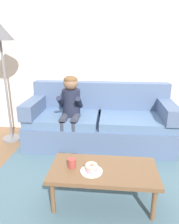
% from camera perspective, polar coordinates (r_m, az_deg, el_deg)
% --- Properties ---
extents(ground, '(10.00, 10.00, 0.00)m').
position_cam_1_polar(ground, '(2.79, 2.19, -15.83)').
color(ground, brown).
extents(wall_back, '(8.00, 0.10, 2.80)m').
position_cam_1_polar(wall_back, '(3.72, 3.86, 15.65)').
color(wall_back, silver).
rests_on(wall_back, ground).
extents(area_rug, '(2.51, 1.93, 0.01)m').
position_cam_1_polar(area_rug, '(2.59, 1.83, -18.80)').
color(area_rug, '#476675').
rests_on(area_rug, ground).
extents(couch, '(2.20, 0.90, 0.94)m').
position_cam_1_polar(couch, '(3.39, 2.55, -2.95)').
color(couch, slate).
rests_on(couch, ground).
extents(coffee_table, '(1.04, 0.52, 0.39)m').
position_cam_1_polar(coffee_table, '(2.18, 3.70, -15.68)').
color(coffee_table, brown).
rests_on(coffee_table, ground).
extents(person_child, '(0.34, 0.58, 1.10)m').
position_cam_1_polar(person_child, '(3.14, -5.07, 1.61)').
color(person_child, '#1E2338').
rests_on(person_child, ground).
extents(plate, '(0.21, 0.21, 0.01)m').
position_cam_1_polar(plate, '(2.11, 0.49, -15.44)').
color(plate, white).
rests_on(plate, coffee_table).
extents(donut, '(0.16, 0.16, 0.04)m').
position_cam_1_polar(donut, '(2.09, 0.49, -14.87)').
color(donut, pink).
rests_on(donut, plate).
extents(donut_second, '(0.17, 0.17, 0.04)m').
position_cam_1_polar(donut_second, '(2.07, 0.50, -14.04)').
color(donut_second, beige).
rests_on(donut_second, donut).
extents(mug, '(0.08, 0.08, 0.09)m').
position_cam_1_polar(mug, '(2.16, -4.72, -13.31)').
color(mug, '#993D38').
rests_on(mug, coffee_table).
extents(toy_controller, '(0.23, 0.09, 0.05)m').
position_cam_1_polar(toy_controller, '(2.80, 10.70, -15.43)').
color(toy_controller, red).
rests_on(toy_controller, ground).
extents(floor_lamp, '(0.42, 0.42, 1.84)m').
position_cam_1_polar(floor_lamp, '(3.54, -22.60, 17.16)').
color(floor_lamp, slate).
rests_on(floor_lamp, ground).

